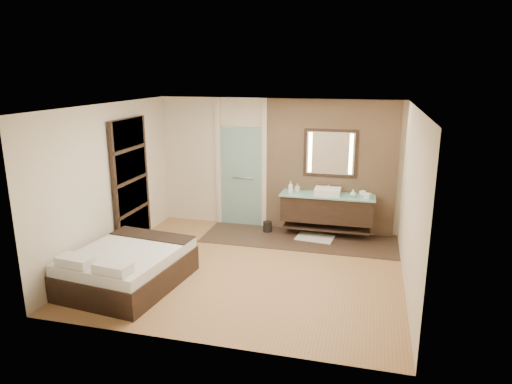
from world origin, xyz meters
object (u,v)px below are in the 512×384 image
(vanity, at_px, (327,208))
(waste_bin, at_px, (267,227))
(bed, at_px, (128,267))
(mirror_unit, at_px, (330,153))

(vanity, distance_m, waste_bin, 1.29)
(bed, xyz_separation_m, waste_bin, (1.55, 2.88, -0.18))
(mirror_unit, height_order, bed, mirror_unit)
(waste_bin, bearing_deg, bed, -118.31)
(mirror_unit, relative_size, bed, 0.53)
(mirror_unit, distance_m, waste_bin, 1.98)
(bed, relative_size, waste_bin, 8.95)
(bed, distance_m, waste_bin, 3.28)
(vanity, relative_size, waste_bin, 8.30)
(vanity, relative_size, mirror_unit, 1.75)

